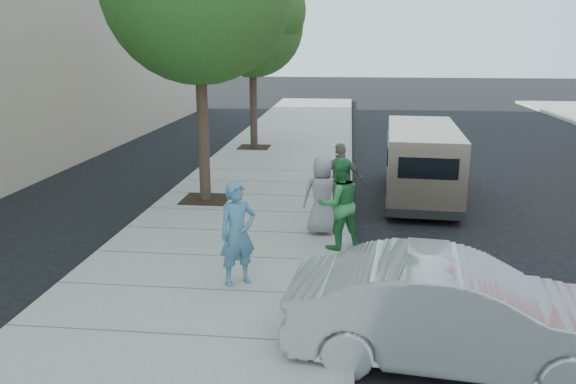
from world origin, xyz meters
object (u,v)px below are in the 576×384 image
at_px(person_gray_shirt, 322,195).
at_px(person_striped_polo, 341,181).
at_px(parking_meter, 342,192).
at_px(sedan, 456,313).
at_px(person_green_shirt, 339,204).
at_px(person_officer, 238,234).
at_px(van, 421,161).
at_px(tree_far, 253,21).

bearing_deg(person_gray_shirt, person_striped_polo, -111.08).
xyz_separation_m(parking_meter, sedan, (1.54, -3.89, -0.55)).
bearing_deg(sedan, person_green_shirt, 28.98).
distance_m(parking_meter, person_officer, 2.64).
bearing_deg(person_officer, van, 24.63).
xyz_separation_m(parking_meter, person_gray_shirt, (-0.41, 0.72, -0.28)).
height_order(tree_far, person_striped_polo, tree_far).
relative_size(person_officer, person_striped_polo, 1.00).
relative_size(sedan, person_gray_shirt, 2.60).
relative_size(tree_far, person_striped_polo, 3.71).
bearing_deg(person_green_shirt, person_striped_polo, -116.05).
bearing_deg(person_officer, sedan, -64.91).
relative_size(tree_far, person_gray_shirt, 3.87).
xyz_separation_m(parking_meter, person_officer, (-1.68, -2.02, -0.24)).
relative_size(van, person_striped_polo, 3.06).
xyz_separation_m(van, person_striped_polo, (-2.11, -2.43, -0.01)).
height_order(van, person_officer, van).
relative_size(sedan, person_green_shirt, 2.41).
height_order(parking_meter, person_gray_shirt, person_gray_shirt).
bearing_deg(sedan, person_striped_polo, 21.50).
relative_size(parking_meter, person_officer, 0.88).
relative_size(person_gray_shirt, person_striped_polo, 0.96).
bearing_deg(person_green_shirt, person_gray_shirt, -92.59).
height_order(parking_meter, person_green_shirt, person_green_shirt).
distance_m(person_officer, person_green_shirt, 2.51).
height_order(person_gray_shirt, person_striped_polo, person_striped_polo).
xyz_separation_m(person_officer, person_striped_polo, (1.63, 3.91, -0.00)).
xyz_separation_m(van, person_officer, (-3.74, -6.35, -0.00)).
distance_m(van, person_striped_polo, 3.22).
bearing_deg(person_striped_polo, van, -145.92).
bearing_deg(person_officer, parking_meter, 15.41).
distance_m(person_officer, person_gray_shirt, 3.02).
height_order(person_green_shirt, person_gray_shirt, person_green_shirt).
bearing_deg(van, person_green_shirt, -111.69).
bearing_deg(parking_meter, van, 71.80).
relative_size(parking_meter, sedan, 0.35).
relative_size(person_green_shirt, person_gray_shirt, 1.08).
distance_m(person_officer, person_striped_polo, 4.24).
relative_size(van, person_officer, 3.04).
xyz_separation_m(tree_far, person_officer, (1.82, -12.70, -3.85)).
bearing_deg(person_officer, person_striped_polo, 32.50).
bearing_deg(van, person_officer, -116.81).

